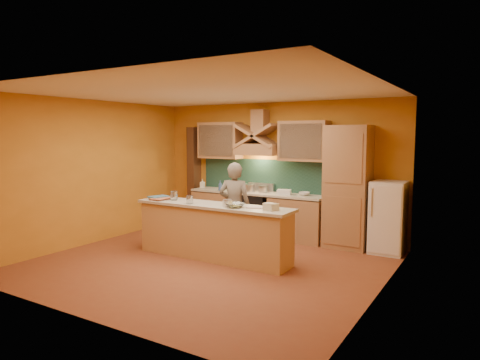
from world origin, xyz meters
The scene contains 36 objects.
floor centered at (0.00, 0.00, 0.00)m, with size 5.50×5.00×0.01m, color brown.
ceiling centered at (0.00, 0.00, 2.80)m, with size 5.50×5.00×0.01m, color white.
wall_back centered at (0.00, 2.50, 1.40)m, with size 5.50×0.02×2.80m, color orange.
wall_front centered at (0.00, -2.50, 1.40)m, with size 5.50×0.02×2.80m, color orange.
wall_left centered at (-2.75, 0.00, 1.40)m, with size 0.02×5.00×2.80m, color orange.
wall_right centered at (2.75, 0.00, 1.40)m, with size 0.02×5.00×2.80m, color orange.
base_cabinet_left centered at (-1.25, 2.20, 0.43)m, with size 1.10×0.60×0.86m, color #A8764D.
base_cabinet_right centered at (0.65, 2.20, 0.43)m, with size 1.10×0.60×0.86m, color #A8764D.
counter_top centered at (-0.30, 2.20, 0.90)m, with size 3.00×0.62×0.04m, color #BCB29F.
stove centered at (-0.30, 2.20, 0.45)m, with size 0.60×0.58×0.90m, color black.
backsplash centered at (-0.30, 2.48, 1.25)m, with size 3.00×0.03×0.70m, color #193830.
range_hood centered at (-0.30, 2.25, 1.82)m, with size 0.92×0.50×0.24m, color #A8764D.
hood_chimney centered at (-0.30, 2.35, 2.40)m, with size 0.30×0.30×0.50m, color #A8764D.
upper_cabinet_left centered at (-1.30, 2.33, 2.00)m, with size 1.00×0.35×0.80m, color #A8764D.
upper_cabinet_right centered at (0.70, 2.33, 2.00)m, with size 1.00×0.35×0.80m, color #A8764D.
pantry_column centered at (1.65, 2.20, 1.15)m, with size 0.80×0.60×2.30m, color #A8764D.
fridge centered at (2.40, 2.20, 0.65)m, with size 0.58×0.60×1.30m, color white.
trim_column_left centered at (-2.05, 2.35, 1.15)m, with size 0.20×0.30×2.30m, color #472816.
island_body centered at (-0.10, 0.30, 0.44)m, with size 2.80×0.55×0.88m, color tan.
island_top centered at (-0.10, 0.30, 0.92)m, with size 2.90×0.62×0.05m, color #BCB29F.
person centered at (-0.05, 0.92, 0.82)m, with size 0.59×0.39×1.63m, color #70665B.
pot_large centered at (-0.44, 2.15, 0.99)m, with size 0.23×0.23×0.17m, color silver.
pot_small centered at (-0.16, 2.23, 0.97)m, with size 0.19×0.19×0.14m, color silver.
soap_bottle_a centered at (-1.73, 2.23, 1.02)m, with size 0.09×0.09×0.20m, color silver.
soap_bottle_b centered at (-1.05, 1.94, 1.03)m, with size 0.09×0.09×0.23m, color #345391.
bowl_back centered at (0.76, 2.25, 0.95)m, with size 0.22×0.22×0.07m, color silver.
dish_rack centered at (0.35, 2.17, 0.97)m, with size 0.27×0.22×0.10m, color white.
book_lower centered at (-1.33, 0.22, 0.96)m, with size 0.26×0.35×0.03m, color #BD6543.
book_upper centered at (-1.45, 0.33, 0.98)m, with size 0.25×0.34×0.03m, color #3B6883.
jar_large centered at (-0.97, 0.31, 1.03)m, with size 0.13×0.13×0.17m, color silver.
jar_small centered at (-0.47, 0.13, 1.02)m, with size 0.12×0.12×0.14m, color white.
kitchen_scale centered at (0.24, 0.22, 0.99)m, with size 0.12×0.12×0.10m, color silver.
mixing_bowl centered at (0.40, 0.20, 0.98)m, with size 0.30×0.30×0.07m, color white.
cloth centered at (0.69, 0.35, 0.95)m, with size 0.26×0.20×0.02m, color beige.
grocery_bag_a centered at (1.01, 0.25, 1.00)m, with size 0.18×0.14×0.12m, color beige.
grocery_bag_b centered at (1.04, 0.28, 1.00)m, with size 0.18×0.14×0.11m, color beige.
Camera 1 is at (4.01, -5.64, 2.12)m, focal length 32.00 mm.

